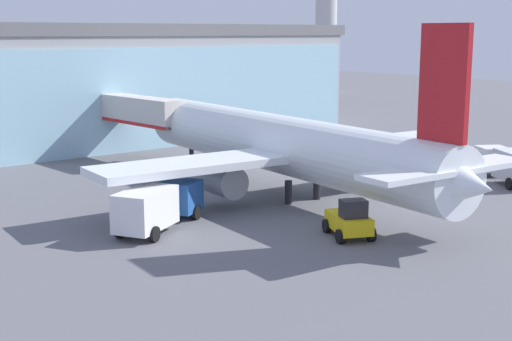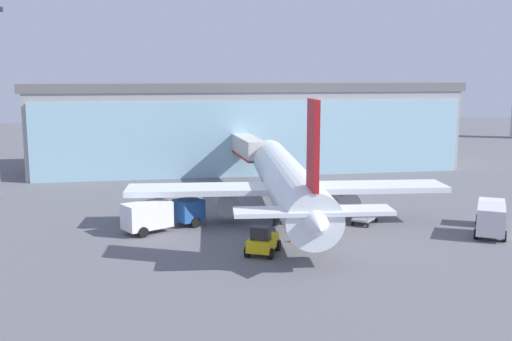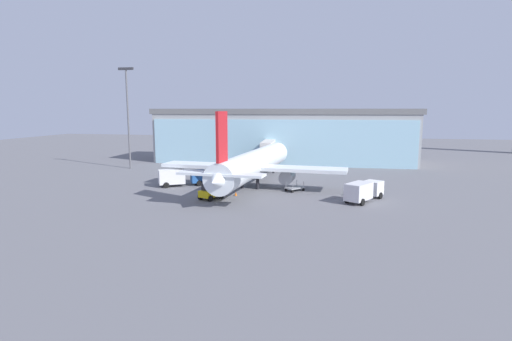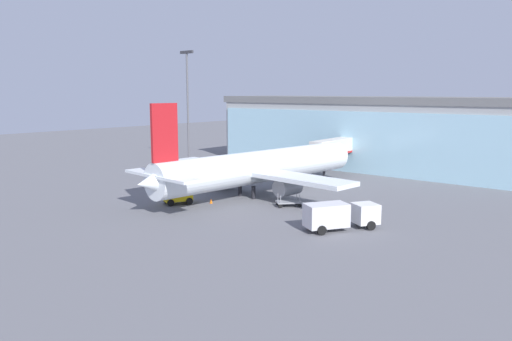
# 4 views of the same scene
# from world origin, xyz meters

# --- Properties ---
(ground) EXTENTS (240.00, 240.00, 0.00)m
(ground) POSITION_xyz_m (0.00, 0.00, 0.00)
(ground) COLOR slate
(terminal_building) EXTENTS (59.45, 16.87, 12.25)m
(terminal_building) POSITION_xyz_m (0.00, 35.43, 6.13)
(terminal_building) COLOR #A1A1A1
(terminal_building) RESTS_ON ground
(jet_bridge) EXTENTS (3.26, 14.15, 5.75)m
(jet_bridge) POSITION_xyz_m (-1.54, 24.67, 4.38)
(jet_bridge) COLOR beige
(jet_bridge) RESTS_ON ground
(apron_light_mast) EXTENTS (3.20, 0.40, 20.38)m
(apron_light_mast) POSITION_xyz_m (-29.48, 17.90, 11.97)
(apron_light_mast) COLOR #59595E
(apron_light_mast) RESTS_ON ground
(airplane) EXTENTS (29.31, 35.88, 11.90)m
(airplane) POSITION_xyz_m (-0.47, 4.03, 3.59)
(airplane) COLOR white
(airplane) RESTS_ON ground
(catering_truck) EXTENTS (7.42, 5.56, 2.65)m
(catering_truck) POSITION_xyz_m (-12.02, 2.04, 1.47)
(catering_truck) COLOR #2659A5
(catering_truck) RESTS_ON ground
(fuel_truck) EXTENTS (5.58, 7.41, 2.65)m
(fuel_truck) POSITION_xyz_m (15.97, -3.22, 1.47)
(fuel_truck) COLOR silver
(fuel_truck) RESTS_ON ground
(baggage_cart) EXTENTS (3.02, 3.18, 1.50)m
(baggage_cart) POSITION_xyz_m (6.34, 1.51, 0.50)
(baggage_cart) COLOR gray
(baggage_cart) RESTS_ON ground
(pushback_tug) EXTENTS (3.22, 3.66, 2.30)m
(pushback_tug) POSITION_xyz_m (-4.37, -6.13, 0.97)
(pushback_tug) COLOR yellow
(pushback_tug) RESTS_ON ground
(safety_cone_nose) EXTENTS (0.36, 0.36, 0.55)m
(safety_cone_nose) POSITION_xyz_m (-1.54, -3.28, 0.28)
(safety_cone_nose) COLOR orange
(safety_cone_nose) RESTS_ON ground
(safety_cone_wingtip) EXTENTS (0.36, 0.36, 0.55)m
(safety_cone_wingtip) POSITION_xyz_m (-13.13, 3.71, 0.28)
(safety_cone_wingtip) COLOR orange
(safety_cone_wingtip) RESTS_ON ground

